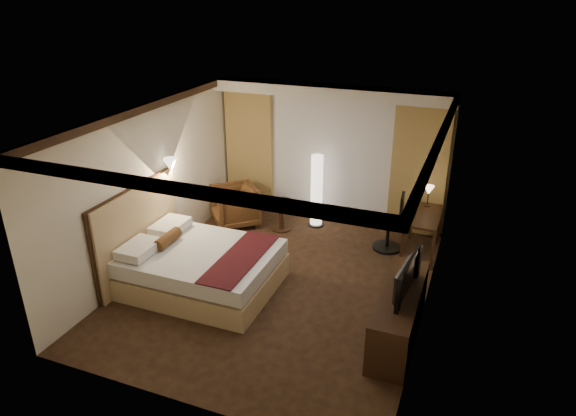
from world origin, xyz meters
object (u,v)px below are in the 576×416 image
at_px(desk, 422,234).
at_px(television, 401,271).
at_px(dresser, 399,314).
at_px(side_table, 281,216).
at_px(bed, 203,268).
at_px(office_chair, 389,222).
at_px(armchair, 235,204).
at_px(floor_lamp, 317,191).

height_order(desk, television, television).
bearing_deg(dresser, television, 180.00).
bearing_deg(desk, side_table, -179.88).
bearing_deg(bed, office_chair, 43.15).
relative_size(bed, armchair, 2.61).
bearing_deg(television, dresser, -83.89).
height_order(bed, armchair, armchair).
bearing_deg(bed, television, -2.84).
distance_m(side_table, desk, 2.65).
xyz_separation_m(desk, office_chair, (-0.58, -0.05, 0.16)).
distance_m(dresser, television, 0.66).
relative_size(floor_lamp, office_chair, 1.36).
xyz_separation_m(side_table, office_chair, (2.07, -0.04, 0.25)).
bearing_deg(dresser, desk, 91.15).
bearing_deg(side_table, television, -43.05).
bearing_deg(armchair, desk, 50.35).
relative_size(armchair, side_table, 1.49).
xyz_separation_m(office_chair, television, (0.60, -2.45, 0.48)).
height_order(side_table, office_chair, office_chair).
bearing_deg(dresser, office_chair, 104.37).
xyz_separation_m(office_chair, dresser, (0.63, -2.45, -0.18)).
distance_m(floor_lamp, television, 3.60).
bearing_deg(floor_lamp, side_table, -143.71).
height_order(bed, office_chair, office_chair).
bearing_deg(floor_lamp, bed, -108.94).
bearing_deg(armchair, dresser, 15.31).
bearing_deg(armchair, television, 15.10).
height_order(armchair, office_chair, office_chair).
height_order(armchair, desk, armchair).
height_order(dresser, television, television).
relative_size(bed, dresser, 1.21).
xyz_separation_m(bed, office_chair, (2.45, 2.30, 0.21)).
height_order(office_chair, television, television).
height_order(floor_lamp, office_chair, floor_lamp).
xyz_separation_m(desk, television, (0.02, -2.50, 0.64)).
bearing_deg(floor_lamp, television, -54.18).
height_order(armchair, floor_lamp, floor_lamp).
height_order(desk, dresser, desk).
xyz_separation_m(floor_lamp, office_chair, (1.50, -0.46, -0.19)).
xyz_separation_m(bed, dresser, (3.08, -0.15, 0.03)).
height_order(bed, side_table, bed).
bearing_deg(desk, bed, -142.21).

